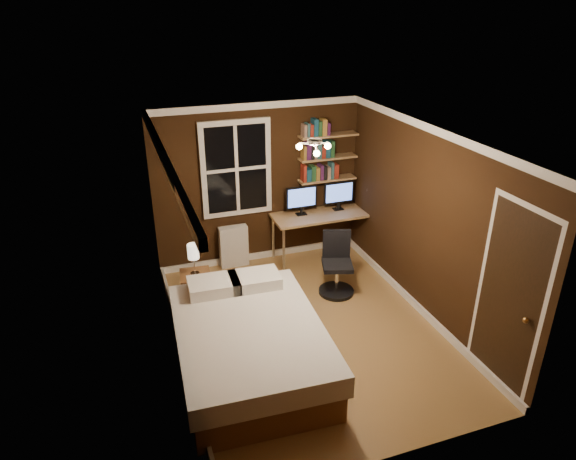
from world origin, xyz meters
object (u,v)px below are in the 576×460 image
object	(u,v)px
radiator	(234,246)
bedside_lamp	(194,259)
desk_lamp	(367,197)
monitor_left	(301,201)
nightstand	(196,290)
monitor_right	(339,196)
desk	(323,217)
bed	(249,345)
office_chair	(337,271)

from	to	relation	value
radiator	bedside_lamp	bearing A→B (deg)	-128.26
desk_lamp	monitor_left	bearing A→B (deg)	170.57
nightstand	radiator	xyz separation A→B (m)	(0.76, 0.96, 0.08)
monitor_right	desk_lamp	xyz separation A→B (m)	(0.42, -0.17, -0.01)
desk	monitor_left	xyz separation A→B (m)	(-0.34, 0.08, 0.29)
bed	radiator	size ratio (longest dim) A/B	3.44
nightstand	desk_lamp	distance (m)	3.04
desk_lamp	bed	bearing A→B (deg)	-139.85
bed	desk	bearing A→B (deg)	53.66
bed	bedside_lamp	xyz separation A→B (m)	(-0.34, 1.48, 0.40)
nightstand	monitor_right	distance (m)	2.70
office_chair	bedside_lamp	bearing A→B (deg)	-170.77
desk	monitor_left	distance (m)	0.45
bedside_lamp	office_chair	xyz separation A→B (m)	(1.95, -0.29, -0.38)
desk	radiator	bearing A→B (deg)	171.73
radiator	desk	xyz separation A→B (m)	(1.41, -0.20, 0.37)
nightstand	office_chair	world-z (taller)	office_chair
radiator	desk_lamp	world-z (taller)	desk_lamp
bedside_lamp	monitor_right	distance (m)	2.61
monitor_left	desk_lamp	distance (m)	1.06
nightstand	monitor_right	xyz separation A→B (m)	(2.46, 0.84, 0.75)
bedside_lamp	bed	bearing A→B (deg)	-77.16
nightstand	office_chair	distance (m)	1.97
monitor_left	nightstand	bearing A→B (deg)	-155.40
office_chair	nightstand	bearing A→B (deg)	-170.77
office_chair	desk_lamp	bearing A→B (deg)	63.31
radiator	desk	size ratio (longest dim) A/B	0.41
nightstand	radiator	bearing A→B (deg)	57.57
desk_lamp	nightstand	bearing A→B (deg)	-167.00
bed	desk_lamp	xyz separation A→B (m)	(2.54, 2.14, 0.67)
desk	monitor_left	bearing A→B (deg)	166.62
desk	monitor_right	bearing A→B (deg)	15.49
monitor_right	desk	bearing A→B (deg)	-164.51
desk	monitor_right	distance (m)	0.42
monitor_left	office_chair	size ratio (longest dim) A/B	0.55
bed	monitor_right	distance (m)	3.21
bed	monitor_right	size ratio (longest dim) A/B	4.54
bedside_lamp	monitor_right	size ratio (longest dim) A/B	0.87
radiator	monitor_left	bearing A→B (deg)	-6.63
desk	bed	bearing A→B (deg)	-129.33
desk_lamp	bedside_lamp	bearing A→B (deg)	-167.00
bedside_lamp	radiator	xyz separation A→B (m)	(0.76, 0.96, -0.39)
desk	office_chair	xyz separation A→B (m)	(-0.22, -1.04, -0.37)
office_chair	bed	bearing A→B (deg)	-125.86
bed	desk	world-z (taller)	desk
bedside_lamp	desk	size ratio (longest dim) A/B	0.27
monitor_right	office_chair	world-z (taller)	monitor_right
bed	bedside_lamp	world-z (taller)	bedside_lamp
radiator	nightstand	bearing A→B (deg)	-128.26
radiator	desk_lamp	distance (m)	2.24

